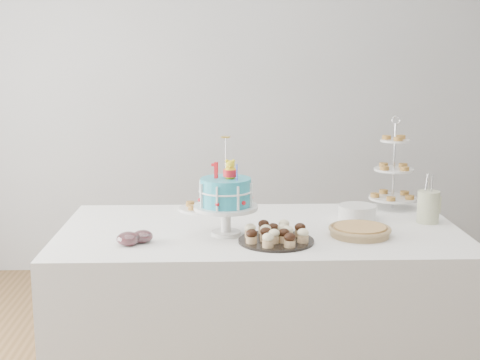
{
  "coord_description": "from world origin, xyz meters",
  "views": [
    {
      "loc": [
        -0.19,
        -2.81,
        1.62
      ],
      "look_at": [
        -0.1,
        0.3,
        1.01
      ],
      "focal_mm": 50.0,
      "sensor_mm": 36.0,
      "label": 1
    }
  ],
  "objects_px": {
    "pie": "(360,230)",
    "jam_bowl_a": "(128,239)",
    "birthday_cake": "(226,209)",
    "cupcake_tray": "(276,234)",
    "plate_stack": "(357,212)",
    "utensil_pitcher": "(428,206)",
    "tiered_stand": "(394,170)",
    "pastry_plate": "(202,207)",
    "jam_bowl_b": "(143,237)",
    "table": "(260,273)"
  },
  "relations": [
    {
      "from": "pie",
      "to": "jam_bowl_a",
      "type": "distance_m",
      "value": 1.06
    },
    {
      "from": "pie",
      "to": "birthday_cake",
      "type": "bearing_deg",
      "value": 176.87
    },
    {
      "from": "cupcake_tray",
      "to": "plate_stack",
      "type": "relative_size",
      "value": 1.78
    },
    {
      "from": "cupcake_tray",
      "to": "utensil_pitcher",
      "type": "relative_size",
      "value": 1.4
    },
    {
      "from": "cupcake_tray",
      "to": "tiered_stand",
      "type": "distance_m",
      "value": 0.95
    },
    {
      "from": "birthday_cake",
      "to": "pie",
      "type": "distance_m",
      "value": 0.63
    },
    {
      "from": "pastry_plate",
      "to": "jam_bowl_b",
      "type": "xyz_separation_m",
      "value": [
        -0.25,
        -0.61,
        0.01
      ]
    },
    {
      "from": "pastry_plate",
      "to": "tiered_stand",
      "type": "bearing_deg",
      "value": 0.41
    },
    {
      "from": "tiered_stand",
      "to": "birthday_cake",
      "type": "bearing_deg",
      "value": -150.68
    },
    {
      "from": "tiered_stand",
      "to": "utensil_pitcher",
      "type": "xyz_separation_m",
      "value": [
        0.1,
        -0.32,
        -0.12
      ]
    },
    {
      "from": "pie",
      "to": "tiered_stand",
      "type": "relative_size",
      "value": 0.58
    },
    {
      "from": "cupcake_tray",
      "to": "utensil_pitcher",
      "type": "bearing_deg",
      "value": 22.29
    },
    {
      "from": "birthday_cake",
      "to": "plate_stack",
      "type": "xyz_separation_m",
      "value": [
        0.67,
        0.26,
        -0.09
      ]
    },
    {
      "from": "cupcake_tray",
      "to": "pastry_plate",
      "type": "distance_m",
      "value": 0.72
    },
    {
      "from": "plate_stack",
      "to": "utensil_pitcher",
      "type": "distance_m",
      "value": 0.35
    },
    {
      "from": "table",
      "to": "jam_bowl_a",
      "type": "bearing_deg",
      "value": -156.15
    },
    {
      "from": "table",
      "to": "pie",
      "type": "xyz_separation_m",
      "value": [
        0.45,
        -0.15,
        0.25
      ]
    },
    {
      "from": "tiered_stand",
      "to": "jam_bowl_a",
      "type": "height_order",
      "value": "tiered_stand"
    },
    {
      "from": "birthday_cake",
      "to": "cupcake_tray",
      "type": "distance_m",
      "value": 0.27
    },
    {
      "from": "cupcake_tray",
      "to": "table",
      "type": "bearing_deg",
      "value": 103.54
    },
    {
      "from": "jam_bowl_a",
      "to": "jam_bowl_b",
      "type": "distance_m",
      "value": 0.07
    },
    {
      "from": "pie",
      "to": "jam_bowl_a",
      "type": "xyz_separation_m",
      "value": [
        -1.05,
        -0.12,
        0.0
      ]
    },
    {
      "from": "table",
      "to": "plate_stack",
      "type": "height_order",
      "value": "plate_stack"
    },
    {
      "from": "birthday_cake",
      "to": "cupcake_tray",
      "type": "bearing_deg",
      "value": -10.34
    },
    {
      "from": "plate_stack",
      "to": "jam_bowl_b",
      "type": "distance_m",
      "value": 1.11
    },
    {
      "from": "pastry_plate",
      "to": "jam_bowl_a",
      "type": "distance_m",
      "value": 0.73
    },
    {
      "from": "table",
      "to": "jam_bowl_b",
      "type": "relative_size",
      "value": 20.51
    },
    {
      "from": "birthday_cake",
      "to": "jam_bowl_b",
      "type": "relative_size",
      "value": 4.88
    },
    {
      "from": "pastry_plate",
      "to": "jam_bowl_b",
      "type": "relative_size",
      "value": 2.7
    },
    {
      "from": "pie",
      "to": "jam_bowl_b",
      "type": "distance_m",
      "value": 1.0
    },
    {
      "from": "plate_stack",
      "to": "pastry_plate",
      "type": "distance_m",
      "value": 0.83
    },
    {
      "from": "plate_stack",
      "to": "utensil_pitcher",
      "type": "bearing_deg",
      "value": -11.47
    },
    {
      "from": "birthday_cake",
      "to": "pie",
      "type": "height_order",
      "value": "birthday_cake"
    },
    {
      "from": "cupcake_tray",
      "to": "plate_stack",
      "type": "distance_m",
      "value": 0.59
    },
    {
      "from": "table",
      "to": "jam_bowl_b",
      "type": "height_order",
      "value": "jam_bowl_b"
    },
    {
      "from": "table",
      "to": "pastry_plate",
      "type": "height_order",
      "value": "pastry_plate"
    },
    {
      "from": "birthday_cake",
      "to": "jam_bowl_a",
      "type": "distance_m",
      "value": 0.47
    },
    {
      "from": "pie",
      "to": "tiered_stand",
      "type": "distance_m",
      "value": 0.65
    },
    {
      "from": "table",
      "to": "birthday_cake",
      "type": "xyz_separation_m",
      "value": [
        -0.17,
        -0.11,
        0.35
      ]
    },
    {
      "from": "birthday_cake",
      "to": "utensil_pitcher",
      "type": "height_order",
      "value": "birthday_cake"
    },
    {
      "from": "utensil_pitcher",
      "to": "plate_stack",
      "type": "bearing_deg",
      "value": -179.81
    },
    {
      "from": "cupcake_tray",
      "to": "utensil_pitcher",
      "type": "height_order",
      "value": "utensil_pitcher"
    },
    {
      "from": "birthday_cake",
      "to": "utensil_pitcher",
      "type": "bearing_deg",
      "value": 30.02
    },
    {
      "from": "table",
      "to": "pie",
      "type": "relative_size",
      "value": 6.64
    },
    {
      "from": "tiered_stand",
      "to": "jam_bowl_b",
      "type": "distance_m",
      "value": 1.44
    },
    {
      "from": "table",
      "to": "pastry_plate",
      "type": "distance_m",
      "value": 0.54
    },
    {
      "from": "tiered_stand",
      "to": "pastry_plate",
      "type": "xyz_separation_m",
      "value": [
        -1.03,
        -0.01,
        -0.19
      ]
    },
    {
      "from": "plate_stack",
      "to": "utensil_pitcher",
      "type": "xyz_separation_m",
      "value": [
        0.34,
        -0.07,
        0.05
      ]
    },
    {
      "from": "birthday_cake",
      "to": "pastry_plate",
      "type": "xyz_separation_m",
      "value": [
        -0.12,
        0.5,
        -0.11
      ]
    },
    {
      "from": "table",
      "to": "jam_bowl_a",
      "type": "relative_size",
      "value": 19.0
    }
  ]
}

